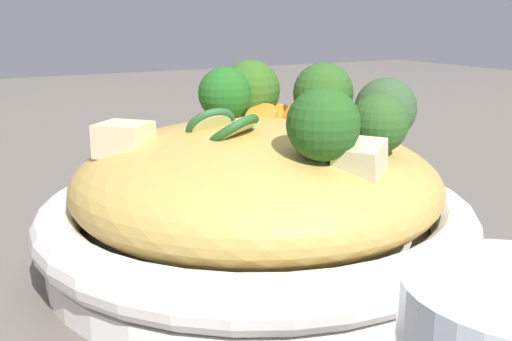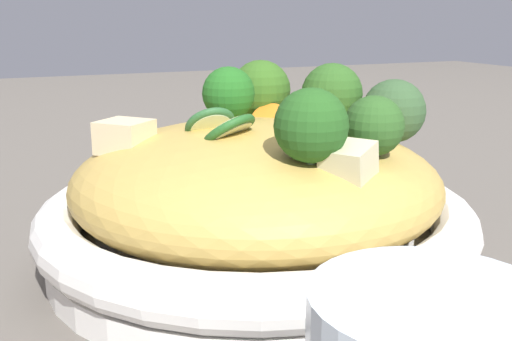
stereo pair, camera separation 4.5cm
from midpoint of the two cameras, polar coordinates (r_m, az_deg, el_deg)
ground_plane at (r=0.47m, az=2.75°, el=-8.47°), size 3.00×3.00×0.00m
serving_bowl at (r=0.46m, az=2.79°, el=-5.35°), size 0.32×0.32×0.05m
noodle_heap at (r=0.45m, az=2.85°, el=-1.07°), size 0.27×0.27×0.09m
broccoli_florets at (r=0.47m, az=8.38°, el=6.10°), size 0.22×0.18×0.07m
carrot_coins at (r=0.48m, az=4.88°, el=4.84°), size 0.10×0.11×0.03m
zucchini_slices at (r=0.47m, az=4.01°, el=4.01°), size 0.13×0.18×0.05m
chicken_chunks at (r=0.41m, az=-1.78°, el=2.30°), size 0.17×0.15×0.03m
chopsticks_pair at (r=0.79m, az=1.91°, el=1.34°), size 0.17×0.16×0.01m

